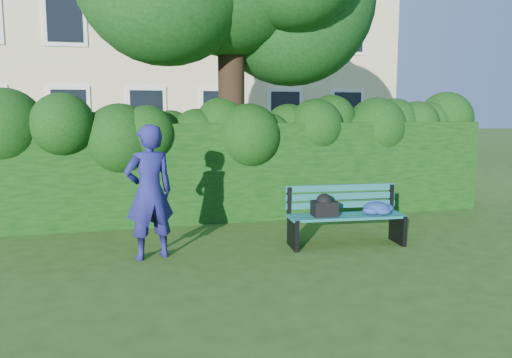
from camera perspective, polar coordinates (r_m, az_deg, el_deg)
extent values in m
plane|color=#2E4C17|center=(7.53, 1.20, -7.79)|extent=(80.00, 80.00, 0.00)
cube|color=beige|center=(21.43, -9.91, 18.44)|extent=(16.00, 8.00, 12.00)
cube|color=white|center=(17.01, -20.56, 7.28)|extent=(1.30, 0.08, 1.60)
cube|color=black|center=(16.97, -20.57, 7.28)|extent=(1.05, 0.04, 1.35)
cube|color=white|center=(16.96, -12.39, 7.59)|extent=(1.30, 0.08, 1.60)
cube|color=black|center=(16.92, -12.39, 7.59)|extent=(1.05, 0.04, 1.35)
cube|color=white|center=(17.25, -4.33, 7.76)|extent=(1.30, 0.08, 1.60)
cube|color=black|center=(17.21, -4.31, 7.76)|extent=(1.05, 0.04, 1.35)
cube|color=white|center=(17.85, 3.32, 7.77)|extent=(1.30, 0.08, 1.60)
cube|color=black|center=(17.82, 3.36, 7.77)|extent=(1.05, 0.04, 1.35)
cube|color=white|center=(18.75, 10.36, 7.66)|extent=(1.30, 0.08, 1.60)
cube|color=black|center=(18.72, 10.41, 7.66)|extent=(1.05, 0.04, 1.35)
cube|color=white|center=(17.23, -21.02, 16.62)|extent=(1.30, 0.08, 1.60)
cube|color=black|center=(17.19, -21.04, 16.64)|extent=(1.05, 0.04, 1.35)
cube|color=white|center=(17.18, -12.68, 16.97)|extent=(1.30, 0.08, 1.60)
cube|color=black|center=(17.14, -12.67, 16.99)|extent=(1.05, 0.04, 1.35)
cube|color=white|center=(17.47, -4.43, 16.98)|extent=(1.30, 0.08, 1.60)
cube|color=black|center=(17.43, -4.41, 17.00)|extent=(1.05, 0.04, 1.35)
cube|color=white|center=(18.07, 3.40, 16.68)|extent=(1.30, 0.08, 1.60)
cube|color=black|center=(18.03, 3.44, 16.70)|extent=(1.05, 0.04, 1.35)
cube|color=white|center=(18.95, 10.58, 16.15)|extent=(1.30, 0.08, 1.60)
cube|color=black|center=(18.92, 10.63, 16.17)|extent=(1.05, 0.04, 1.35)
cube|color=black|center=(9.45, -2.53, 0.99)|extent=(10.00, 1.00, 1.80)
cylinder|color=black|center=(9.42, -2.83, 9.18)|extent=(0.49, 0.49, 4.50)
sphere|color=#163C14|center=(10.37, 4.06, 19.56)|extent=(3.26, 3.26, 3.26)
cube|color=#0E4645|center=(7.48, 10.80, -4.48)|extent=(1.76, 0.26, 0.04)
cube|color=#0E4645|center=(7.59, 10.47, -4.30)|extent=(1.76, 0.26, 0.04)
cube|color=#0E4645|center=(7.70, 10.16, -4.11)|extent=(1.76, 0.26, 0.04)
cube|color=#0E4645|center=(7.81, 9.86, -3.94)|extent=(1.76, 0.26, 0.04)
cube|color=#0E4645|center=(7.86, 9.69, -2.89)|extent=(1.76, 0.19, 0.10)
cube|color=#0E4645|center=(7.85, 9.68, -1.95)|extent=(1.76, 0.19, 0.10)
cube|color=#0E4645|center=(7.84, 9.68, -1.00)|extent=(1.76, 0.19, 0.10)
cube|color=black|center=(7.46, 4.24, -6.22)|extent=(0.10, 0.50, 0.44)
cube|color=black|center=(7.61, 3.79, -2.61)|extent=(0.07, 0.07, 0.45)
cube|color=black|center=(7.36, 4.35, -4.65)|extent=(0.10, 0.42, 0.05)
cube|color=black|center=(8.02, 15.88, -5.50)|extent=(0.10, 0.50, 0.44)
cube|color=black|center=(8.16, 15.20, -2.16)|extent=(0.07, 0.07, 0.45)
cube|color=black|center=(7.93, 16.10, -4.03)|extent=(0.10, 0.42, 0.05)
cube|color=white|center=(7.51, 8.54, -4.16)|extent=(0.19, 0.15, 0.02)
cube|color=black|center=(7.51, 7.82, -3.35)|extent=(0.38, 0.32, 0.22)
imported|color=navy|center=(6.95, -12.10, -1.49)|extent=(0.77, 0.60, 1.85)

